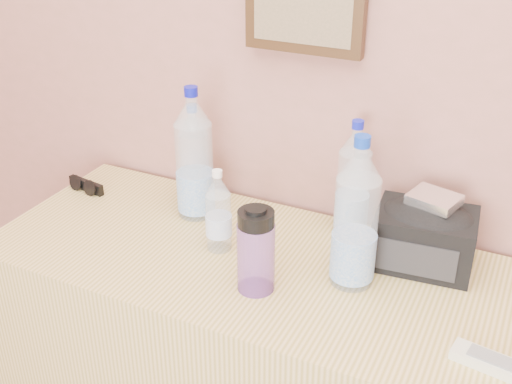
% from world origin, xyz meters
% --- Properties ---
extents(picture_frame, '(0.30, 0.03, 0.25)m').
position_xyz_m(picture_frame, '(-0.28, 1.98, 1.40)').
color(picture_frame, '#382311').
rests_on(picture_frame, room_shell).
extents(pet_large_a, '(0.08, 0.08, 0.29)m').
position_xyz_m(pet_large_a, '(-0.55, 1.89, 0.96)').
color(pet_large_a, silver).
rests_on(pet_large_a, dresser).
extents(pet_large_b, '(0.10, 0.10, 0.36)m').
position_xyz_m(pet_large_b, '(-0.52, 1.83, 0.99)').
color(pet_large_b, '#B0BED1').
rests_on(pet_large_b, dresser).
extents(pet_large_c, '(0.08, 0.08, 0.31)m').
position_xyz_m(pet_large_c, '(-0.11, 1.93, 0.97)').
color(pet_large_c, silver).
rests_on(pet_large_c, dresser).
extents(pet_large_d, '(0.10, 0.10, 0.36)m').
position_xyz_m(pet_large_d, '(-0.04, 1.72, 0.99)').
color(pet_large_d, silver).
rests_on(pet_large_d, dresser).
extents(pet_small, '(0.06, 0.06, 0.21)m').
position_xyz_m(pet_small, '(-0.38, 1.71, 0.93)').
color(pet_small, silver).
rests_on(pet_small, dresser).
extents(nalgene_bottle, '(0.08, 0.08, 0.21)m').
position_xyz_m(nalgene_bottle, '(-0.22, 1.60, 0.94)').
color(nalgene_bottle, purple).
rests_on(nalgene_bottle, dresser).
extents(sunglasses, '(0.13, 0.07, 0.03)m').
position_xyz_m(sunglasses, '(-0.87, 1.81, 0.85)').
color(sunglasses, black).
rests_on(sunglasses, dresser).
extents(ac_remote, '(0.16, 0.07, 0.02)m').
position_xyz_m(ac_remote, '(0.30, 1.56, 0.84)').
color(ac_remote, silver).
rests_on(ac_remote, dresser).
extents(toiletry_bag, '(0.24, 0.19, 0.16)m').
position_xyz_m(toiletry_bag, '(0.09, 1.86, 0.91)').
color(toiletry_bag, black).
rests_on(toiletry_bag, dresser).
extents(foil_packet, '(0.13, 0.11, 0.02)m').
position_xyz_m(foil_packet, '(0.10, 1.88, 1.00)').
color(foil_packet, silver).
rests_on(foil_packet, toiletry_bag).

